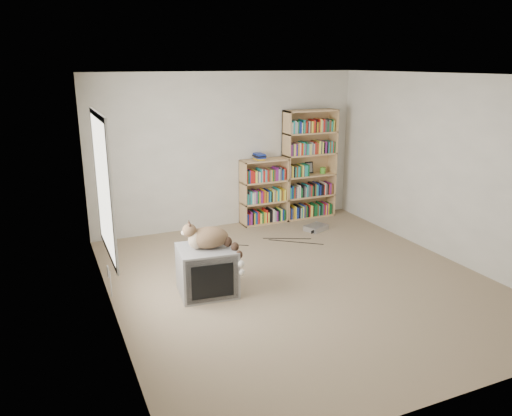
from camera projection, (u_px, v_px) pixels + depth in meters
name	position (u px, v px, depth m)	size (l,w,h in m)	color
floor	(300.00, 281.00, 6.25)	(4.50, 5.00, 0.01)	#9E896B
wall_back	(228.00, 151.00, 8.09)	(4.50, 0.02, 2.50)	silver
wall_front	(465.00, 256.00, 3.70)	(4.50, 0.02, 2.50)	silver
wall_left	(106.00, 205.00, 5.03)	(0.02, 5.00, 2.50)	silver
wall_right	(448.00, 168.00, 6.76)	(0.02, 5.00, 2.50)	silver
ceiling	(305.00, 75.00, 5.54)	(4.50, 5.00, 0.02)	white
window	(104.00, 186.00, 5.16)	(0.02, 1.22, 1.52)	white
crt_tv	(207.00, 270.00, 5.86)	(0.71, 0.66, 0.57)	gray
cat	(213.00, 241.00, 5.72)	(0.66, 0.59, 0.55)	#3A2B17
bookcase_tall	(309.00, 167.00, 8.62)	(0.93, 0.30, 1.87)	tan
bookcase_short	(264.00, 194.00, 8.40)	(0.79, 0.30, 1.09)	tan
book_stack	(259.00, 157.00, 8.19)	(0.18, 0.24, 0.10)	red
green_mug	(322.00, 170.00, 8.73)	(0.10, 0.10, 0.11)	#54AE31
framed_print	(309.00, 167.00, 8.72)	(0.15, 0.01, 0.20)	black
dvd_player	(316.00, 228.00, 8.13)	(0.36, 0.26, 0.08)	#B4B4B9
wall_outlet	(108.00, 271.00, 5.74)	(0.01, 0.08, 0.13)	silver
floor_cables	(264.00, 244.00, 7.50)	(1.20, 0.70, 0.01)	black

